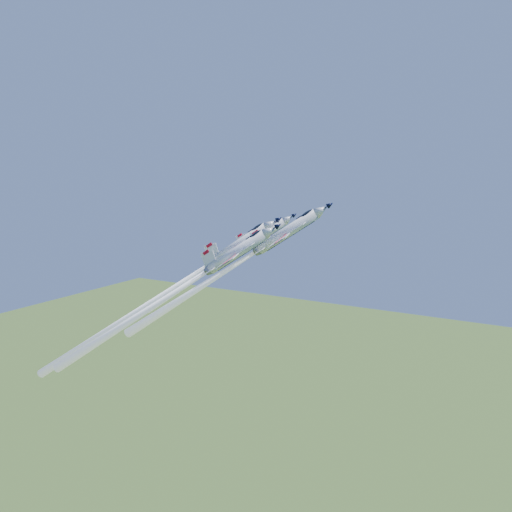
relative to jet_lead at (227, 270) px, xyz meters
The scene contains 4 objects.
jet_lead is the anchor object (origin of this frame).
jet_left 9.40m from the jet_lead, 130.39° to the left, with size 30.95×11.21×27.50m.
jet_right 13.37m from the jet_lead, 131.05° to the right, with size 42.94×15.00×39.12m.
jet_slot 18.35m from the jet_lead, behind, with size 50.55×17.29×46.71m.
Camera 1 is at (53.36, -91.58, 106.29)m, focal length 40.00 mm.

